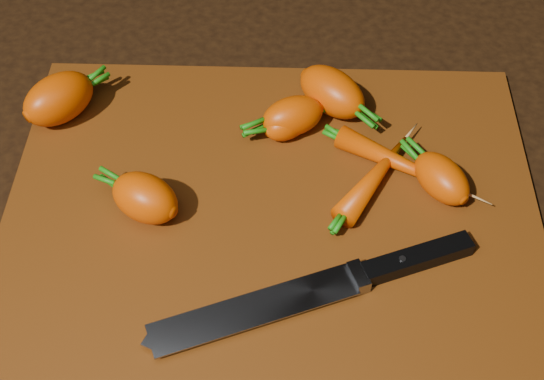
{
  "coord_description": "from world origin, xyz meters",
  "views": [
    {
      "loc": [
        0.01,
        -0.43,
        0.57
      ],
      "look_at": [
        0.0,
        0.01,
        0.03
      ],
      "focal_mm": 50.0,
      "sensor_mm": 36.0,
      "label": 1
    }
  ],
  "objects": [
    {
      "name": "ground",
      "position": [
        0.0,
        0.0,
        -0.01
      ],
      "size": [
        2.0,
        2.0,
        0.01
      ],
      "primitive_type": "cube",
      "color": "black"
    },
    {
      "name": "carrot_4",
      "position": [
        0.01,
        0.1,
        0.03
      ],
      "size": [
        0.06,
        0.05,
        0.03
      ],
      "primitive_type": "ellipsoid",
      "rotation": [
        0.0,
        0.0,
        0.61
      ],
      "color": "#ED4E03",
      "rests_on": "cutting_board"
    },
    {
      "name": "carrot_6",
      "position": [
        0.1,
        0.03,
        0.02
      ],
      "size": [
        0.09,
        0.11,
        0.03
      ],
      "primitive_type": "ellipsoid",
      "rotation": [
        0.0,
        0.0,
        1.0
      ],
      "color": "#ED4E03",
      "rests_on": "cutting_board"
    },
    {
      "name": "carrot_3",
      "position": [
        0.02,
        0.1,
        0.03
      ],
      "size": [
        0.07,
        0.06,
        0.04
      ],
      "primitive_type": "ellipsoid",
      "rotation": [
        0.0,
        0.0,
        3.56
      ],
      "color": "#ED4E03",
      "rests_on": "cutting_board"
    },
    {
      "name": "carrot_0",
      "position": [
        -0.22,
        0.12,
        0.04
      ],
      "size": [
        0.09,
        0.09,
        0.05
      ],
      "primitive_type": "ellipsoid",
      "rotation": [
        0.0,
        0.0,
        0.8
      ],
      "color": "#ED4E03",
      "rests_on": "cutting_board"
    },
    {
      "name": "carrot_1",
      "position": [
        -0.12,
        -0.01,
        0.03
      ],
      "size": [
        0.08,
        0.07,
        0.04
      ],
      "primitive_type": "ellipsoid",
      "rotation": [
        0.0,
        0.0,
        2.63
      ],
      "color": "#ED4E03",
      "rests_on": "cutting_board"
    },
    {
      "name": "carrot_7",
      "position": [
        0.12,
        0.05,
        0.02
      ],
      "size": [
        0.13,
        0.09,
        0.02
      ],
      "primitive_type": "ellipsoid",
      "rotation": [
        0.0,
        0.0,
        -0.54
      ],
      "color": "#ED4E03",
      "rests_on": "cutting_board"
    },
    {
      "name": "knife",
      "position": [
        0.01,
        -0.1,
        0.02
      ],
      "size": [
        0.28,
        0.13,
        0.02
      ],
      "rotation": [
        0.0,
        0.0,
        0.37
      ],
      "color": "gray",
      "rests_on": "cutting_board"
    },
    {
      "name": "carrot_2",
      "position": [
        0.06,
        0.14,
        0.03
      ],
      "size": [
        0.09,
        0.09,
        0.05
      ],
      "primitive_type": "ellipsoid",
      "rotation": [
        0.0,
        0.0,
        -0.77
      ],
      "color": "#ED4E03",
      "rests_on": "cutting_board"
    },
    {
      "name": "carrot_5",
      "position": [
        0.16,
        0.03,
        0.03
      ],
      "size": [
        0.07,
        0.08,
        0.04
      ],
      "primitive_type": "ellipsoid",
      "rotation": [
        0.0,
        0.0,
        2.17
      ],
      "color": "#ED4E03",
      "rests_on": "cutting_board"
    },
    {
      "name": "cutting_board",
      "position": [
        0.0,
        0.0,
        0.01
      ],
      "size": [
        0.5,
        0.4,
        0.01
      ],
      "primitive_type": "cube",
      "color": "#67310C",
      "rests_on": "ground"
    }
  ]
}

